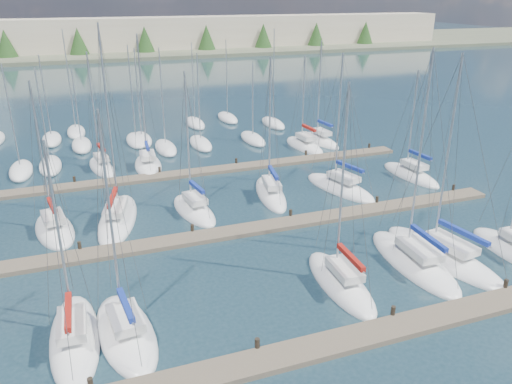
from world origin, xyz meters
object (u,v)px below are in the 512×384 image
object	(u,v)px
sailboat_e	(413,261)
sailboat_c	(126,333)
sailboat_q	(304,146)
sailboat_j	(194,210)
sailboat_k	(271,193)
sailboat_o	(148,165)
sailboat_i	(118,218)
sailboat_h	(55,229)
sailboat_n	(102,167)
sailboat_b	(75,338)
sailboat_m	(411,175)
sailboat_r	(320,140)
sailboat_d	(340,282)
sailboat_f	(443,256)
sailboat_l	(340,187)

from	to	relation	value
sailboat_e	sailboat_c	distance (m)	18.96
sailboat_q	sailboat_j	bearing A→B (deg)	-143.29
sailboat_q	sailboat_k	world-z (taller)	sailboat_k
sailboat_o	sailboat_i	bearing A→B (deg)	-104.82
sailboat_h	sailboat_k	distance (m)	18.12
sailboat_n	sailboat_b	xyz separation A→B (m)	(-3.34, -27.81, -0.03)
sailboat_e	sailboat_h	xyz separation A→B (m)	(-22.59, 13.41, 0.00)
sailboat_h	sailboat_c	world-z (taller)	sailboat_c
sailboat_j	sailboat_b	bearing A→B (deg)	-132.81
sailboat_n	sailboat_h	size ratio (longest dim) A/B	1.03
sailboat_c	sailboat_m	distance (m)	33.05
sailboat_j	sailboat_b	xyz separation A→B (m)	(-9.70, -13.93, -0.01)
sailboat_r	sailboat_c	xyz separation A→B (m)	(-26.36, -29.44, -0.01)
sailboat_e	sailboat_m	bearing A→B (deg)	57.63
sailboat_k	sailboat_q	bearing A→B (deg)	63.80
sailboat_q	sailboat_o	bearing A→B (deg)	179.53
sailboat_d	sailboat_i	distance (m)	18.75
sailboat_j	sailboat_o	xyz separation A→B (m)	(-1.78, 12.93, 0.01)
sailboat_h	sailboat_o	size ratio (longest dim) A/B	0.86
sailboat_d	sailboat_o	xyz separation A→B (m)	(-7.70, 26.89, 0.01)
sailboat_q	sailboat_o	size ratio (longest dim) A/B	0.79
sailboat_o	sailboat_q	bearing A→B (deg)	6.82
sailboat_j	sailboat_q	world-z (taller)	sailboat_j
sailboat_f	sailboat_h	distance (m)	28.34
sailboat_i	sailboat_r	size ratio (longest dim) A/B	1.25
sailboat_r	sailboat_b	world-z (taller)	sailboat_r
sailboat_e	sailboat_n	xyz separation A→B (m)	(-18.16, 27.21, 0.02)
sailboat_n	sailboat_h	xyz separation A→B (m)	(-4.43, -13.80, -0.02)
sailboat_b	sailboat_c	bearing A→B (deg)	-8.69
sailboat_q	sailboat_b	bearing A→B (deg)	-136.51
sailboat_d	sailboat_b	size ratio (longest dim) A/B	1.15
sailboat_n	sailboat_c	size ratio (longest dim) A/B	0.97
sailboat_c	sailboat_i	bearing A→B (deg)	80.06
sailboat_j	sailboat_f	bearing A→B (deg)	-51.33
sailboat_j	sailboat_m	bearing A→B (deg)	-5.23
sailboat_e	sailboat_o	distance (m)	29.56
sailboat_d	sailboat_o	bearing A→B (deg)	108.85
sailboat_n	sailboat_f	size ratio (longest dim) A/B	0.87
sailboat_j	sailboat_m	world-z (taller)	sailboat_j
sailboat_e	sailboat_m	world-z (taller)	sailboat_e
sailboat_h	sailboat_b	bearing A→B (deg)	-94.61
sailboat_o	sailboat_e	bearing A→B (deg)	-58.45
sailboat_q	sailboat_m	bearing A→B (deg)	-69.47
sailboat_l	sailboat_k	bearing A→B (deg)	159.28
sailboat_f	sailboat_h	world-z (taller)	sailboat_f
sailboat_j	sailboat_n	bearing A→B (deg)	106.67
sailboat_d	sailboat_f	size ratio (longest dim) A/B	0.92
sailboat_h	sailboat_k	bearing A→B (deg)	-5.53
sailboat_e	sailboat_f	xyz separation A→B (m)	(2.36, -0.05, -0.00)
sailboat_n	sailboat_k	world-z (taller)	sailboat_k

